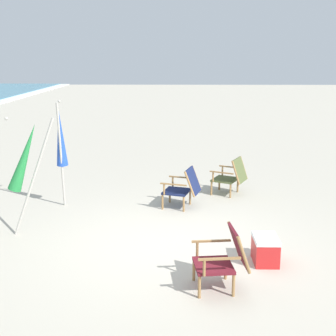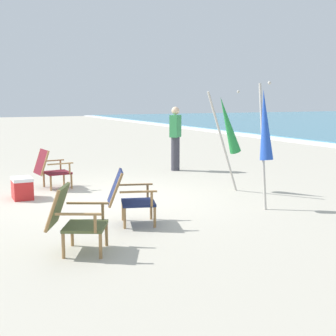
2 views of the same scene
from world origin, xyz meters
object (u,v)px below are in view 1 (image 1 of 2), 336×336
(beach_chair_far_center, at_px, (225,257))
(beach_chair_front_left, at_px, (184,187))
(beach_chair_mid_center, at_px, (232,175))
(cooler_box, at_px, (265,249))
(umbrella_furled_green, at_px, (25,159))
(umbrella_furled_blue, at_px, (60,138))

(beach_chair_far_center, bearing_deg, beach_chair_front_left, 8.21)
(beach_chair_mid_center, distance_m, cooler_box, 3.41)
(umbrella_furled_green, distance_m, umbrella_furled_blue, 1.50)
(umbrella_furled_blue, xyz_separation_m, cooler_box, (-2.53, -3.54, -1.18))
(beach_chair_mid_center, bearing_deg, beach_chair_front_left, 130.96)
(beach_chair_mid_center, distance_m, umbrella_furled_blue, 3.67)
(beach_chair_mid_center, xyz_separation_m, umbrella_furled_green, (-2.34, 3.67, 0.88))
(beach_chair_front_left, distance_m, umbrella_furled_blue, 2.58)
(beach_chair_far_center, xyz_separation_m, cooler_box, (0.77, -0.67, -0.23))
(beach_chair_far_center, height_order, cooler_box, beach_chair_far_center)
(cooler_box, bearing_deg, beach_chair_far_center, 139.01)
(beach_chair_mid_center, xyz_separation_m, umbrella_furled_blue, (-0.86, 3.44, 0.95))
(beach_chair_front_left, relative_size, umbrella_furled_blue, 0.39)
(beach_chair_front_left, xyz_separation_m, umbrella_furled_blue, (0.04, 2.40, 0.96))
(beach_chair_far_center, xyz_separation_m, beach_chair_front_left, (3.27, 0.47, -0.00))
(beach_chair_front_left, xyz_separation_m, beach_chair_mid_center, (0.90, -1.04, 0.00))
(beach_chair_far_center, height_order, umbrella_furled_blue, umbrella_furled_blue)
(beach_chair_far_center, height_order, beach_chair_mid_center, same)
(beach_chair_far_center, relative_size, beach_chair_mid_center, 0.95)
(beach_chair_far_center, xyz_separation_m, umbrella_furled_green, (1.83, 3.10, 0.88))
(beach_chair_far_center, bearing_deg, umbrella_furled_blue, 40.95)
(beach_chair_far_center, distance_m, beach_chair_front_left, 3.30)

